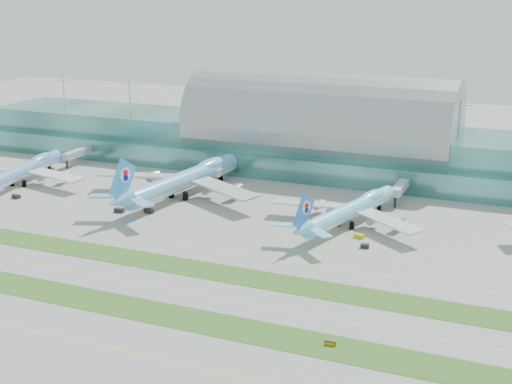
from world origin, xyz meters
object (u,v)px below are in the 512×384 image
at_px(terminal, 320,138).
at_px(airliner_b, 185,178).
at_px(airliner_a, 22,170).
at_px(taxiway_sign_east, 330,344).
at_px(airliner_c, 351,209).

height_order(terminal, airliner_b, terminal).
bearing_deg(airliner_a, taxiway_sign_east, -37.11).
bearing_deg(airliner_c, airliner_b, -172.57).
height_order(airliner_a, airliner_b, airliner_b).
relative_size(airliner_a, airliner_b, 0.83).
xyz_separation_m(terminal, airliner_a, (-106.99, -71.98, -8.26)).
xyz_separation_m(airliner_a, airliner_b, (71.21, 10.97, 1.19)).
bearing_deg(airliner_c, taxiway_sign_east, -62.67).
bearing_deg(taxiway_sign_east, airliner_b, 128.86).
xyz_separation_m(airliner_b, airliner_c, (69.99, -8.96, -1.47)).
xyz_separation_m(airliner_a, taxiway_sign_east, (160.47, -84.15, -5.42)).
distance_m(airliner_a, airliner_c, 141.21).
relative_size(airliner_c, taxiway_sign_east, 25.44).
relative_size(airliner_a, taxiway_sign_east, 27.02).
distance_m(terminal, airliner_b, 71.08).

